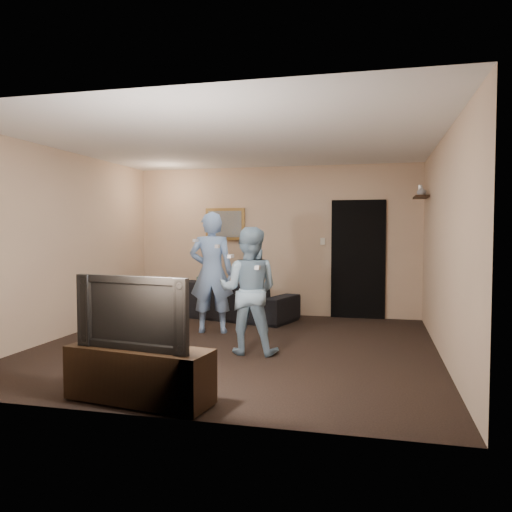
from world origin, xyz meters
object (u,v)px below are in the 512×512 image
(tv_console, at_px, (139,374))
(television, at_px, (139,311))
(wii_player_right, at_px, (249,290))
(sofa, at_px, (233,300))
(wii_player_left, at_px, (212,273))

(tv_console, height_order, television, television)
(television, relative_size, wii_player_right, 0.71)
(sofa, height_order, wii_player_right, wii_player_right)
(television, xyz_separation_m, wii_player_left, (-0.34, 2.97, 0.08))
(tv_console, relative_size, television, 1.19)
(television, bearing_deg, wii_player_right, 84.09)
(wii_player_left, bearing_deg, television, -83.46)
(sofa, distance_m, tv_console, 4.20)
(sofa, distance_m, television, 4.22)
(television, height_order, wii_player_left, wii_player_left)
(sofa, xyz_separation_m, wii_player_right, (0.87, -2.27, 0.45))
(wii_player_left, bearing_deg, wii_player_right, -51.98)
(sofa, distance_m, wii_player_left, 1.33)
(wii_player_left, xyz_separation_m, wii_player_right, (0.83, -1.06, -0.11))
(wii_player_right, bearing_deg, tv_console, -104.39)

